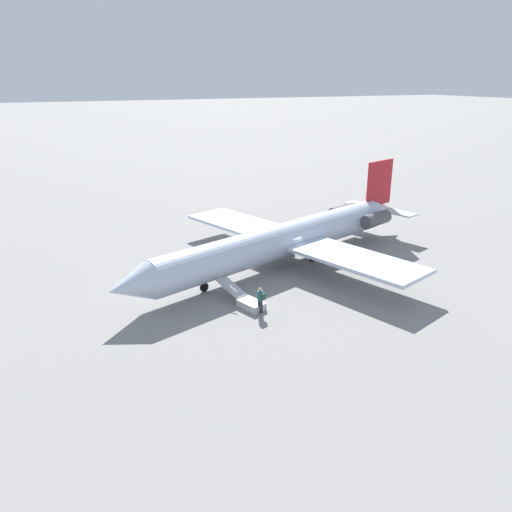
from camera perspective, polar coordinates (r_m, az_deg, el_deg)
name	(u,v)px	position (r m, az deg, el deg)	size (l,w,h in m)	color
ground_plane	(282,265)	(40.49, 2.95, -0.99)	(600.00, 600.00, 0.00)	gray
airplane_main	(290,238)	(40.46, 3.96, 2.11)	(29.89, 23.17, 7.00)	silver
boarding_stairs	(247,301)	(33.13, -1.04, -5.17)	(2.22, 4.13, 1.73)	#B2B2B7
passenger	(261,298)	(32.00, 0.52, -4.87)	(0.42, 0.57, 1.74)	#23232D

